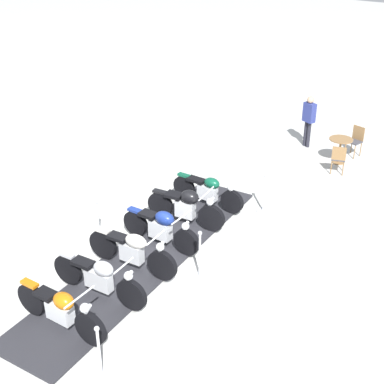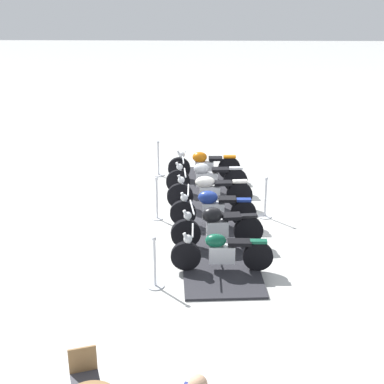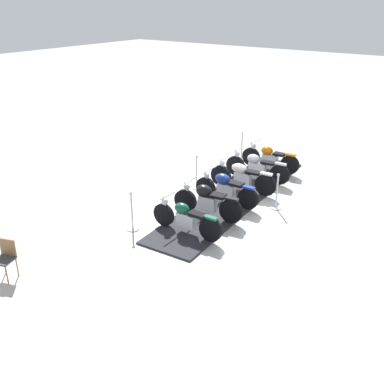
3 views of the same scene
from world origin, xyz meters
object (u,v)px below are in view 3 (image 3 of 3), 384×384
motorcycle_navy (225,188)px  stanchion_right_mid (197,177)px  motorcycle_copper (269,158)px  stanchion_right_rear (132,218)px  motorcycle_cream (242,176)px  stanchion_left_mid (276,198)px  motorcycle_forest (185,218)px  stanchion_right_front (242,151)px  motorcycle_chrome (256,166)px  cafe_chair_near_table (6,256)px  motorcycle_black (207,201)px

motorcycle_navy → stanchion_right_mid: size_ratio=1.86×
motorcycle_copper → stanchion_right_rear: (-0.94, -6.10, -0.16)m
motorcycle_navy → motorcycle_copper: bearing=-87.1°
stanchion_right_rear → stanchion_right_mid: size_ratio=0.97×
motorcycle_cream → stanchion_right_mid: (-1.30, -0.64, -0.11)m
motorcycle_navy → stanchion_left_mid: size_ratio=1.94×
motorcycle_cream → stanchion_right_rear: (-1.08, -3.90, -0.18)m
motorcycle_cream → stanchion_right_mid: size_ratio=1.98×
motorcycle_forest → stanchion_right_front: (-1.74, 5.91, -0.15)m
motorcycle_cream → stanchion_right_rear: stanchion_right_rear is taller
motorcycle_chrome → motorcycle_navy: bearing=89.6°
motorcycle_forest → stanchion_right_front: 6.17m
motorcycle_chrome → cafe_chair_near_table: bearing=73.8°
motorcycle_cream → motorcycle_black: size_ratio=1.07×
motorcycle_copper → stanchion_right_front: stanchion_right_front is taller
stanchion_left_mid → stanchion_right_rear: stanchion_right_rear is taller
stanchion_left_mid → cafe_chair_near_table: bearing=-115.9°
stanchion_right_front → stanchion_right_rear: bearing=-86.2°
motorcycle_copper → motorcycle_black: size_ratio=1.04×
motorcycle_navy → motorcycle_forest: 2.20m
motorcycle_cream → stanchion_right_mid: stanchion_right_mid is taller
stanchion_left_mid → motorcycle_forest: bearing=-113.2°
motorcycle_navy → motorcycle_black: bearing=93.0°
motorcycle_cream → stanchion_right_mid: 1.45m
motorcycle_black → motorcycle_forest: (0.08, -1.09, -0.06)m
stanchion_right_rear → stanchion_right_mid: 3.27m
motorcycle_chrome → motorcycle_forest: motorcycle_chrome is taller
motorcycle_forest → stanchion_right_rear: 1.45m
motorcycle_cream → motorcycle_chrome: bearing=-90.6°
motorcycle_copper → stanchion_right_front: size_ratio=1.97×
stanchion_left_mid → stanchion_right_mid: stanchion_right_mid is taller
stanchion_right_front → stanchion_left_mid: bearing=-46.2°
motorcycle_chrome → stanchion_left_mid: 2.18m
motorcycle_black → motorcycle_forest: motorcycle_black is taller
cafe_chair_near_table → motorcycle_cream: bearing=147.8°
motorcycle_copper → cafe_chair_near_table: bearing=78.4°
stanchion_right_rear → stanchion_right_mid: stanchion_right_mid is taller
stanchion_right_rear → motorcycle_chrome: bearing=78.6°
motorcycle_forest → stanchion_right_rear: stanchion_right_rear is taller
motorcycle_forest → stanchion_left_mid: bearing=-113.8°
motorcycle_copper → stanchion_left_mid: bearing=119.3°
motorcycle_chrome → cafe_chair_near_table: 8.42m
motorcycle_copper → motorcycle_forest: 5.49m
motorcycle_forest → stanchion_right_mid: (-1.52, 2.65, -0.06)m
motorcycle_black → motorcycle_navy: bearing=-93.4°
motorcycle_chrome → stanchion_right_rear: size_ratio=2.09×
motorcycle_cream → cafe_chair_near_table: (-1.81, -7.15, 0.00)m
motorcycle_forest → cafe_chair_near_table: bearing=61.6°
motorcycle_chrome → stanchion_left_mid: stanchion_left_mid is taller
motorcycle_chrome → motorcycle_black: same height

